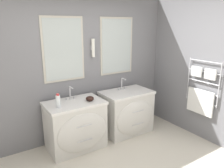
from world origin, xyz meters
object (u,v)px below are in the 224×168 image
(vanity_right, at_px, (127,112))
(toiletry_bottle, at_px, (58,101))
(vanity_left, at_px, (76,126))
(amenity_bowl, at_px, (90,99))

(vanity_right, relative_size, toiletry_bottle, 4.32)
(vanity_left, distance_m, amenity_bowl, 0.51)
(vanity_left, xyz_separation_m, toiletry_bottle, (-0.30, -0.06, 0.51))
(vanity_right, relative_size, amenity_bowl, 7.03)
(vanity_left, distance_m, toiletry_bottle, 0.60)
(toiletry_bottle, xyz_separation_m, amenity_bowl, (0.55, 0.01, -0.06))
(vanity_left, relative_size, vanity_right, 1.00)
(amenity_bowl, bearing_deg, vanity_left, 167.83)
(vanity_left, relative_size, amenity_bowl, 7.03)
(vanity_left, relative_size, toiletry_bottle, 4.32)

